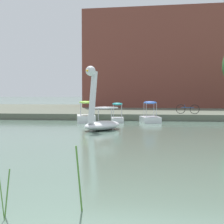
% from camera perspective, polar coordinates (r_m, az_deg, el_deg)
% --- Properties ---
extents(shore_bank_far, '(151.23, 22.84, 0.50)m').
position_cam_1_polar(shore_bank_far, '(37.55, 5.01, 0.27)').
color(shore_bank_far, '#5B6051').
rests_on(shore_bank_far, ground_plane).
extents(swan_boat, '(2.55, 3.09, 3.59)m').
position_cam_1_polar(swan_boat, '(19.44, -1.93, -0.92)').
color(swan_boat, white).
rests_on(swan_boat, ground_plane).
extents(pedal_boat_blue, '(1.64, 2.16, 1.54)m').
position_cam_1_polar(pedal_boat_blue, '(25.03, 6.36, -0.78)').
color(pedal_boat_blue, white).
rests_on(pedal_boat_blue, ground_plane).
extents(pedal_boat_teal, '(1.07, 1.81, 1.43)m').
position_cam_1_polar(pedal_boat_teal, '(25.06, 0.92, -0.74)').
color(pedal_boat_teal, white).
rests_on(pedal_boat_teal, ground_plane).
extents(pedal_boat_lime, '(1.78, 2.55, 1.55)m').
position_cam_1_polar(pedal_boat_lime, '(25.20, -4.35, -0.70)').
color(pedal_boat_lime, white).
rests_on(pedal_boat_lime, ground_plane).
extents(bicycle_parked, '(1.78, 0.49, 0.75)m').
position_cam_1_polar(bicycle_parked, '(27.41, 12.47, 0.47)').
color(bicycle_parked, black).
rests_on(bicycle_parked, shore_bank_far).
extents(apartment_block, '(16.94, 9.19, 11.16)m').
position_cam_1_polar(apartment_block, '(42.36, 7.42, 8.47)').
color(apartment_block, brown).
rests_on(apartment_block, shore_bank_far).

